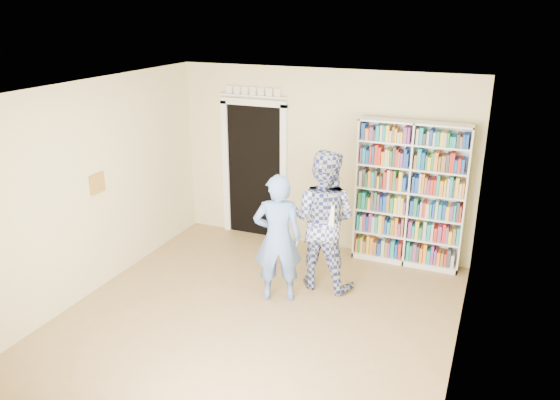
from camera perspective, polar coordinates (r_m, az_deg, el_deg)
name	(u,v)px	position (r m, az deg, el deg)	size (l,w,h in m)	color
floor	(252,324)	(6.57, -2.98, -12.83)	(5.00, 5.00, 0.00)	olive
ceiling	(247,92)	(5.60, -3.47, 11.16)	(5.00, 5.00, 0.00)	white
wall_back	(322,160)	(8.16, 4.39, 4.14)	(4.50, 4.50, 0.00)	beige
wall_left	(86,192)	(7.17, -19.65, 0.82)	(5.00, 5.00, 0.00)	beige
wall_right	(465,251)	(5.44, 18.80, -5.02)	(5.00, 5.00, 0.00)	beige
bookshelf	(410,194)	(7.81, 13.41, 0.60)	(1.51, 0.28, 2.07)	white
doorway	(254,164)	(8.58, -2.68, 3.76)	(1.10, 0.08, 2.43)	black
wall_art	(97,184)	(7.28, -18.55, 1.64)	(0.03, 0.25, 0.25)	brown
man_blue	(278,239)	(6.72, -0.23, -4.05)	(0.60, 0.39, 1.65)	#5A7FCA
man_plaid	(323,220)	(7.03, 4.52, -2.07)	(0.90, 0.70, 1.86)	navy
paper_sheet	(326,216)	(6.76, 4.81, -1.68)	(0.23, 0.01, 0.32)	white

